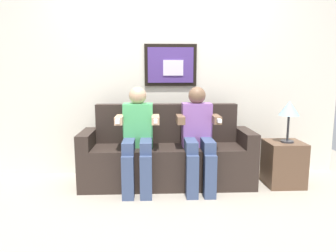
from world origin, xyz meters
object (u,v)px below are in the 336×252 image
couch (167,157)px  person_on_right (198,134)px  table_lamp (289,110)px  person_on_left (138,135)px  side_table_right (283,163)px

couch → person_on_right: (0.32, -0.17, 0.29)m
table_lamp → person_on_left: bearing=-178.8°
table_lamp → person_on_right: bearing=-178.0°
person_on_left → person_on_right: same height
couch → person_on_left: size_ratio=1.73×
couch → person_on_right: size_ratio=1.73×
side_table_right → table_lamp: (0.01, -0.03, 0.61)m
side_table_right → table_lamp: 0.61m
person_on_left → side_table_right: size_ratio=2.22×
person_on_left → side_table_right: 1.67m
person_on_right → table_lamp: bearing=2.0°
couch → table_lamp: (1.32, -0.13, 0.55)m
person_on_right → side_table_right: size_ratio=2.22×
person_on_right → side_table_right: bearing=3.5°
side_table_right → table_lamp: table_lamp is taller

